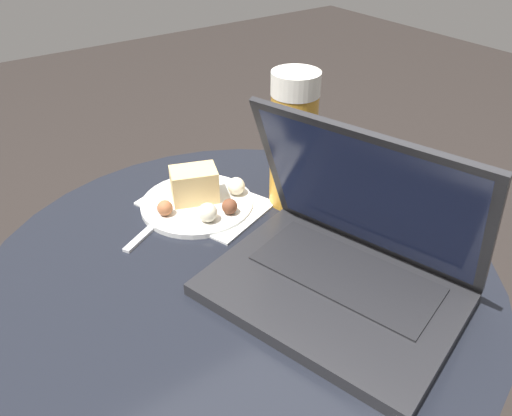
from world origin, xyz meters
TOP-DOWN VIEW (x-y plane):
  - table at (0.00, 0.00)m, footprint 0.73×0.73m
  - napkin at (-0.17, 0.04)m, footprint 0.24×0.20m
  - laptop at (0.12, 0.09)m, footprint 0.37×0.31m
  - beer_glass at (-0.09, 0.17)m, footprint 0.08×0.08m
  - snack_plate at (-0.17, 0.03)m, footprint 0.19×0.19m
  - fork at (-0.18, -0.02)m, footprint 0.11×0.17m

SIDE VIEW (x-z plane):
  - table at x=0.00m, z-range 0.14..0.65m
  - napkin at x=-0.17m, z-range 0.52..0.52m
  - fork at x=-0.18m, z-range 0.52..0.52m
  - snack_plate at x=-0.17m, z-range 0.50..0.57m
  - laptop at x=0.12m, z-range 0.45..0.68m
  - beer_glass at x=-0.09m, z-range 0.52..0.75m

